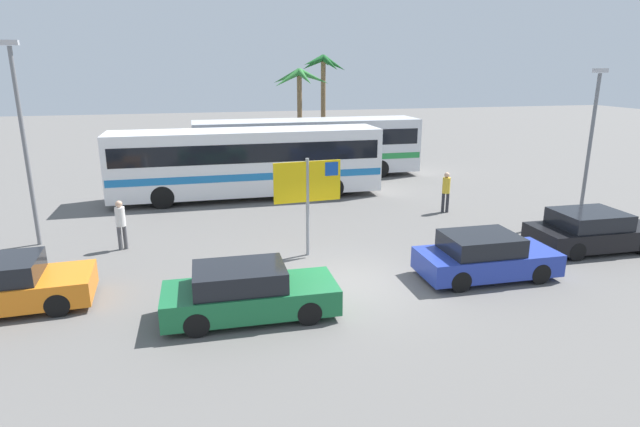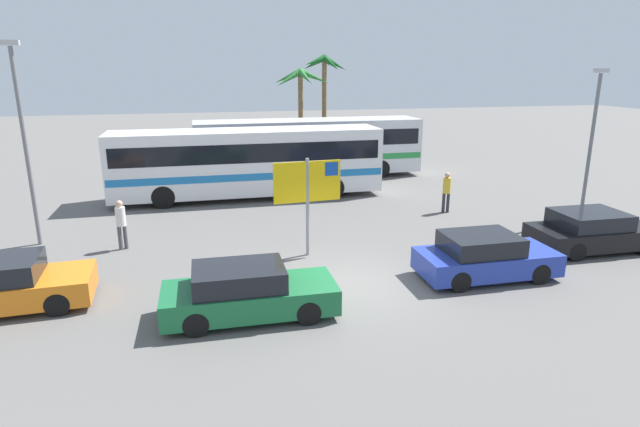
# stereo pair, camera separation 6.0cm
# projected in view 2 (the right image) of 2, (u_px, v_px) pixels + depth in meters

# --- Properties ---
(ground) EXTENTS (120.00, 120.00, 0.00)m
(ground) POSITION_uv_depth(u_px,v_px,m) (351.00, 284.00, 14.77)
(ground) COLOR #605E5B
(bus_front_coach) EXTENTS (12.35, 2.59, 3.17)m
(bus_front_coach) POSITION_uv_depth(u_px,v_px,m) (248.00, 160.00, 24.13)
(bus_front_coach) COLOR white
(bus_front_coach) RESTS_ON ground
(bus_rear_coach) EXTENTS (12.35, 2.59, 3.17)m
(bus_rear_coach) POSITION_uv_depth(u_px,v_px,m) (309.00, 145.00, 28.66)
(bus_rear_coach) COLOR silver
(bus_rear_coach) RESTS_ON ground
(ferry_sign) EXTENTS (2.20, 0.25, 3.20)m
(ferry_sign) POSITION_uv_depth(u_px,v_px,m) (309.00, 185.00, 16.44)
(ferry_sign) COLOR gray
(ferry_sign) RESTS_ON ground
(car_blue) EXTENTS (4.00, 1.80, 1.32)m
(car_blue) POSITION_uv_depth(u_px,v_px,m) (485.00, 257.00, 15.06)
(car_blue) COLOR #23389E
(car_blue) RESTS_ON ground
(car_orange) EXTENTS (4.11, 2.00, 1.32)m
(car_orange) POSITION_uv_depth(u_px,v_px,m) (4.00, 285.00, 13.10)
(car_orange) COLOR orange
(car_orange) RESTS_ON ground
(car_green) EXTENTS (4.24, 1.73, 1.32)m
(car_green) POSITION_uv_depth(u_px,v_px,m) (247.00, 292.00, 12.68)
(car_green) COLOR #196638
(car_green) RESTS_ON ground
(car_black) EXTENTS (4.22, 1.98, 1.32)m
(car_black) POSITION_uv_depth(u_px,v_px,m) (593.00, 231.00, 17.41)
(car_black) COLOR black
(car_black) RESTS_ON ground
(pedestrian_near_sign) EXTENTS (0.32, 0.32, 1.70)m
(pedestrian_near_sign) POSITION_uv_depth(u_px,v_px,m) (121.00, 221.00, 17.32)
(pedestrian_near_sign) COLOR #4C4C51
(pedestrian_near_sign) RESTS_ON ground
(pedestrian_by_bus) EXTENTS (0.32, 0.32, 1.72)m
(pedestrian_by_bus) POSITION_uv_depth(u_px,v_px,m) (447.00, 189.00, 21.77)
(pedestrian_by_bus) COLOR #2D2D33
(pedestrian_by_bus) RESTS_ON ground
(lamp_post_left_side) EXTENTS (0.56, 0.20, 5.90)m
(lamp_post_left_side) POSITION_uv_depth(u_px,v_px,m) (592.00, 139.00, 20.14)
(lamp_post_left_side) COLOR slate
(lamp_post_left_side) RESTS_ON ground
(lamp_post_right_side) EXTENTS (0.56, 0.20, 6.76)m
(lamp_post_right_side) POSITION_uv_depth(u_px,v_px,m) (24.00, 138.00, 17.08)
(lamp_post_right_side) COLOR slate
(lamp_post_right_side) RESTS_ON ground
(palm_tree_seaside) EXTENTS (3.89, 3.98, 5.87)m
(palm_tree_seaside) POSITION_uv_depth(u_px,v_px,m) (300.00, 87.00, 33.78)
(palm_tree_seaside) COLOR brown
(palm_tree_seaside) RESTS_ON ground
(palm_tree_inland) EXTENTS (3.25, 3.22, 6.75)m
(palm_tree_inland) POSITION_uv_depth(u_px,v_px,m) (324.00, 76.00, 34.85)
(palm_tree_inland) COLOR brown
(palm_tree_inland) RESTS_ON ground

